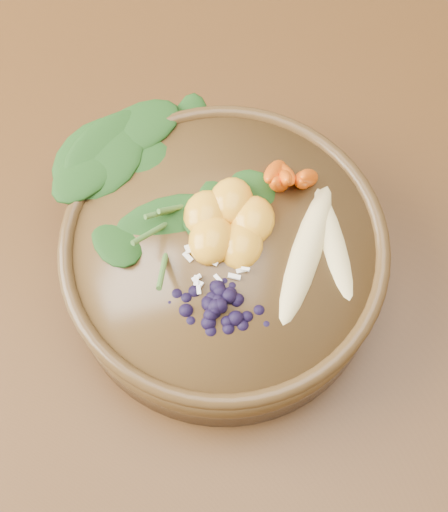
{
  "coord_description": "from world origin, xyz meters",
  "views": [
    {
      "loc": [
        -0.15,
        -0.39,
        1.3
      ],
      "look_at": [
        -0.19,
        -0.17,
        0.79
      ],
      "focal_mm": 50.0,
      "sensor_mm": 36.0,
      "label": 1
    }
  ],
  "objects_px": {
    "blueberry_pile": "(220,300)",
    "stoneware_bowl": "(224,261)",
    "kale_heap": "(180,167)",
    "banana_halves": "(322,241)",
    "mandarin_cluster": "(228,217)",
    "carrot_cluster": "(293,148)",
    "dining_table": "(444,198)"
  },
  "relations": [
    {
      "from": "kale_heap",
      "to": "carrot_cluster",
      "type": "xyz_separation_m",
      "value": [
        0.08,
        0.02,
        0.02
      ]
    },
    {
      "from": "carrot_cluster",
      "to": "banana_halves",
      "type": "relative_size",
      "value": 0.48
    },
    {
      "from": "stoneware_bowl",
      "to": "banana_halves",
      "type": "distance_m",
      "value": 0.08
    },
    {
      "from": "stoneware_bowl",
      "to": "mandarin_cluster",
      "type": "xyz_separation_m",
      "value": [
        0.0,
        0.02,
        0.05
      ]
    },
    {
      "from": "dining_table",
      "to": "carrot_cluster",
      "type": "height_order",
      "value": "carrot_cluster"
    },
    {
      "from": "kale_heap",
      "to": "banana_halves",
      "type": "relative_size",
      "value": 1.15
    },
    {
      "from": "banana_halves",
      "to": "blueberry_pile",
      "type": "bearing_deg",
      "value": -141.51
    },
    {
      "from": "carrot_cluster",
      "to": "mandarin_cluster",
      "type": "xyz_separation_m",
      "value": [
        -0.04,
        -0.06,
        -0.02
      ]
    },
    {
      "from": "banana_halves",
      "to": "carrot_cluster",
      "type": "bearing_deg",
      "value": 113.06
    },
    {
      "from": "carrot_cluster",
      "to": "kale_heap",
      "type": "bearing_deg",
      "value": -169.49
    },
    {
      "from": "dining_table",
      "to": "carrot_cluster",
      "type": "distance_m",
      "value": 0.27
    },
    {
      "from": "stoneware_bowl",
      "to": "banana_halves",
      "type": "xyz_separation_m",
      "value": [
        0.07,
        0.01,
        0.05
      ]
    },
    {
      "from": "stoneware_bowl",
      "to": "kale_heap",
      "type": "xyz_separation_m",
      "value": [
        -0.04,
        0.05,
        0.05
      ]
    },
    {
      "from": "kale_heap",
      "to": "blueberry_pile",
      "type": "distance_m",
      "value": 0.11
    },
    {
      "from": "dining_table",
      "to": "blueberry_pile",
      "type": "distance_m",
      "value": 0.34
    },
    {
      "from": "dining_table",
      "to": "stoneware_bowl",
      "type": "height_order",
      "value": "stoneware_bowl"
    },
    {
      "from": "stoneware_bowl",
      "to": "kale_heap",
      "type": "relative_size",
      "value": 1.53
    },
    {
      "from": "banana_halves",
      "to": "blueberry_pile",
      "type": "distance_m",
      "value": 0.09
    },
    {
      "from": "mandarin_cluster",
      "to": "stoneware_bowl",
      "type": "bearing_deg",
      "value": -90.08
    },
    {
      "from": "stoneware_bowl",
      "to": "mandarin_cluster",
      "type": "height_order",
      "value": "mandarin_cluster"
    },
    {
      "from": "dining_table",
      "to": "banana_halves",
      "type": "height_order",
      "value": "banana_halves"
    },
    {
      "from": "kale_heap",
      "to": "dining_table",
      "type": "bearing_deg",
      "value": 27.39
    },
    {
      "from": "carrot_cluster",
      "to": "mandarin_cluster",
      "type": "bearing_deg",
      "value": -129.81
    },
    {
      "from": "dining_table",
      "to": "mandarin_cluster",
      "type": "relative_size",
      "value": 20.34
    },
    {
      "from": "carrot_cluster",
      "to": "banana_halves",
      "type": "height_order",
      "value": "carrot_cluster"
    },
    {
      "from": "carrot_cluster",
      "to": "mandarin_cluster",
      "type": "height_order",
      "value": "carrot_cluster"
    },
    {
      "from": "dining_table",
      "to": "kale_heap",
      "type": "xyz_separation_m",
      "value": [
        -0.24,
        -0.12,
        0.18
      ]
    },
    {
      "from": "dining_table",
      "to": "kale_heap",
      "type": "distance_m",
      "value": 0.32
    },
    {
      "from": "blueberry_pile",
      "to": "stoneware_bowl",
      "type": "bearing_deg",
      "value": 99.12
    },
    {
      "from": "kale_heap",
      "to": "blueberry_pile",
      "type": "xyz_separation_m",
      "value": [
        0.05,
        -0.1,
        -0.0
      ]
    },
    {
      "from": "kale_heap",
      "to": "banana_halves",
      "type": "xyz_separation_m",
      "value": [
        0.11,
        -0.04,
        -0.01
      ]
    },
    {
      "from": "banana_halves",
      "to": "mandarin_cluster",
      "type": "relative_size",
      "value": 1.79
    }
  ]
}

